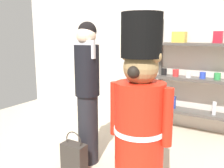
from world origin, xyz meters
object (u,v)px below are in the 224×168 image
at_px(teddy_bear_guard, 140,109).
at_px(shopping_bag, 74,157).
at_px(merchandise_shelf, 195,75).
at_px(person_shopper, 87,89).

relative_size(teddy_bear_guard, shopping_bag, 3.59).
relative_size(merchandise_shelf, person_shopper, 1.07).
distance_m(teddy_bear_guard, shopping_bag, 0.93).
relative_size(person_shopper, shopping_bag, 3.46).
bearing_deg(teddy_bear_guard, merchandise_shelf, 84.23).
bearing_deg(shopping_bag, teddy_bear_guard, 21.48).
bearing_deg(person_shopper, merchandise_shelf, 62.56).
height_order(merchandise_shelf, person_shopper, merchandise_shelf).
distance_m(teddy_bear_guard, person_shopper, 0.69).
distance_m(merchandise_shelf, shopping_bag, 2.20).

